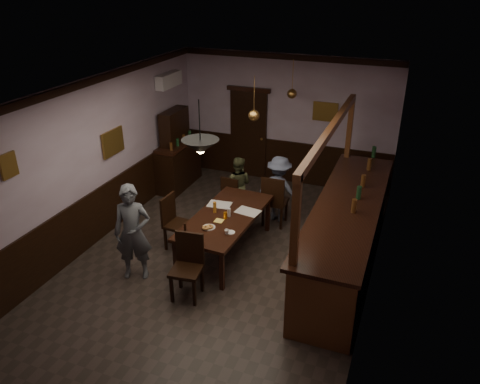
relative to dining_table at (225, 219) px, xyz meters
The scene contains 31 objects.
room 0.97m from the dining_table, 83.51° to the right, with size 5.01×8.01×3.01m.
dining_table is the anchor object (origin of this frame).
chair_far_left 1.37m from the dining_table, 107.20° to the left, with size 0.43×0.43×0.90m.
chair_far_right 1.35m from the dining_table, 67.71° to the left, with size 0.47×0.47×1.07m.
chair_near 1.32m from the dining_table, 93.09° to the right, with size 0.51×0.51×1.05m.
chair_side 0.96m from the dining_table, behind, with size 0.47×0.47×1.01m.
person_standing 1.64m from the dining_table, 132.49° to the right, with size 0.60×0.40×1.65m, color #565B63.
person_seated_left 1.62m from the dining_table, 103.73° to the left, with size 0.59×0.46×1.21m, color #4E5231.
person_seated_right 1.61m from the dining_table, 71.35° to the left, with size 0.88×0.51×1.36m, color slate.
newspaper_left 0.43m from the dining_table, 127.37° to the left, with size 0.42×0.30×0.01m, color silver.
newspaper_right 0.43m from the dining_table, 40.08° to the left, with size 0.42×0.30×0.01m, color silver.
napkin 0.23m from the dining_table, 96.49° to the right, with size 0.15×0.15×0.00m, color #FFE25D.
saucer 0.61m from the dining_table, 58.79° to the right, with size 0.15×0.15×0.01m, color white.
coffee_cup 0.66m from the dining_table, 64.84° to the right, with size 0.08×0.08×0.07m, color white.
pastry_plate 0.51m from the dining_table, 99.81° to the right, with size 0.22×0.22×0.01m, color white.
pastry_ring_a 0.59m from the dining_table, 100.77° to the right, with size 0.13×0.13×0.04m, color #C68C47.
pastry_ring_b 0.53m from the dining_table, 96.97° to the right, with size 0.13×0.13×0.04m, color #C68C47.
soda_can 0.17m from the dining_table, 65.79° to the right, with size 0.07×0.07×0.12m, color orange.
beer_glass 0.28m from the dining_table, 169.49° to the left, with size 0.06×0.06×0.20m, color #BF721E.
water_glass 0.16m from the dining_table, ahead, with size 0.06×0.06×0.15m, color silver.
pepper_mill 0.85m from the dining_table, 119.29° to the right, with size 0.04×0.04×0.14m, color black.
sideboard 3.12m from the dining_table, 133.59° to the left, with size 0.49×1.38×1.82m.
bar_counter 2.09m from the dining_table, 11.39° to the left, with size 1.02×4.40×2.47m.
door_back 3.55m from the dining_table, 103.78° to the left, with size 0.90×0.06×2.10m, color black.
ac_unit 3.76m from the dining_table, 134.31° to the left, with size 0.20×0.85×0.30m.
picture_left_small 3.52m from the dining_table, 138.51° to the right, with size 0.04×0.28×0.36m.
picture_left_large 2.62m from the dining_table, behind, with size 0.04×0.62×0.48m.
picture_back 3.74m from the dining_table, 74.40° to the left, with size 0.55×0.04×0.42m.
pendant_iron 1.80m from the dining_table, 92.46° to the right, with size 0.56×0.56×0.81m.
pendant_brass_mid 1.89m from the dining_table, 80.77° to the left, with size 0.20×0.20×0.81m.
pendant_brass_far 3.22m from the dining_table, 82.60° to the left, with size 0.20×0.20×0.81m.
Camera 1 is at (2.80, -6.09, 4.67)m, focal length 35.00 mm.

